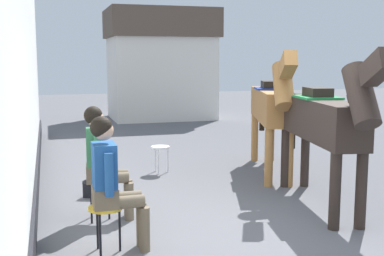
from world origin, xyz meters
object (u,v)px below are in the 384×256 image
spare_stool_white (160,150)px  saddled_horse_near (323,120)px  seated_visitor_far (102,157)px  saddled_horse_far (272,106)px  satchel_bag (94,190)px  seated_visitor_near (111,177)px

spare_stool_white → saddled_horse_near: bearing=-58.3°
seated_visitor_far → spare_stool_white: 2.60m
saddled_horse_far → satchel_bag: bearing=-168.0°
seated_visitor_near → saddled_horse_near: 2.95m
seated_visitor_far → satchel_bag: size_ratio=4.96×
seated_visitor_near → seated_visitor_far: size_ratio=1.00×
saddled_horse_far → spare_stool_white: bearing=161.5°
spare_stool_white → seated_visitor_near: bearing=-110.6°
seated_visitor_near → seated_visitor_far: same height
satchel_bag → spare_stool_white: bearing=-112.7°
saddled_horse_near → spare_stool_white: saddled_horse_near is taller
saddled_horse_near → seated_visitor_far: bearing=173.9°
saddled_horse_far → satchel_bag: saddled_horse_far is taller
seated_visitor_far → saddled_horse_far: saddled_horse_far is taller
seated_visitor_far → spare_stool_white: (1.23, 2.26, -0.38)m
satchel_bag → saddled_horse_far: bearing=-145.6°
saddled_horse_far → satchel_bag: (-3.03, -0.64, -1.06)m
seated_visitor_far → saddled_horse_near: (2.80, -0.30, 0.38)m
saddled_horse_near → satchel_bag: bearing=155.0°
seated_visitor_near → saddled_horse_far: saddled_horse_far is taller
seated_visitor_far → saddled_horse_far: bearing=28.9°
seated_visitor_far → satchel_bag: (-0.02, 1.02, -0.68)m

